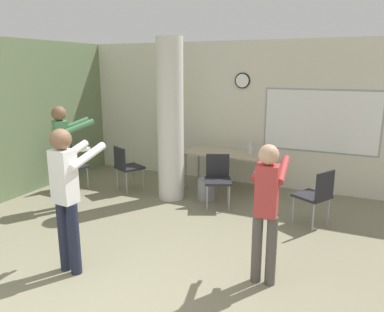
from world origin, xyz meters
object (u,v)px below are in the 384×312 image
object	(u,v)px
bottle_on_table	(250,149)
person_watching_back	(64,149)
chair_near_pillar	(126,165)
chair_mid_room	(316,193)
chair_by_left_wall	(70,164)
person_playing_front	(67,190)
person_playing_side	(267,203)
folding_table	(225,155)
chair_table_front	(218,176)

from	to	relation	value
bottle_on_table	person_watching_back	distance (m)	3.30
chair_near_pillar	chair_mid_room	world-z (taller)	same
chair_by_left_wall	person_playing_front	xyz separation A→B (m)	(2.07, -2.29, 0.48)
chair_by_left_wall	chair_near_pillar	xyz separation A→B (m)	(1.02, 0.38, 0.00)
person_playing_front	person_playing_side	xyz separation A→B (m)	(2.08, 0.69, -0.07)
folding_table	person_watching_back	size ratio (longest dim) A/B	0.87
person_playing_side	person_watching_back	size ratio (longest dim) A/B	0.91
folding_table	chair_table_front	bearing A→B (deg)	-78.74
bottle_on_table	person_playing_front	world-z (taller)	person_playing_front
folding_table	chair_near_pillar	distance (m)	1.88
bottle_on_table	chair_mid_room	xyz separation A→B (m)	(1.34, -1.17, -0.32)
chair_by_left_wall	person_watching_back	xyz separation A→B (m)	(0.62, -0.78, 0.50)
chair_table_front	chair_near_pillar	world-z (taller)	same
chair_table_front	person_playing_front	bearing A→B (deg)	-106.39
chair_near_pillar	person_playing_side	size ratio (longest dim) A/B	0.56
chair_near_pillar	person_watching_back	world-z (taller)	person_watching_back
person_playing_side	chair_table_front	bearing A→B (deg)	123.04
folding_table	person_watching_back	world-z (taller)	person_watching_back
folding_table	chair_near_pillar	world-z (taller)	chair_near_pillar
bottle_on_table	chair_table_front	distance (m)	1.05
person_watching_back	bottle_on_table	bearing A→B (deg)	40.18
folding_table	person_playing_side	bearing A→B (deg)	-62.71
person_playing_side	folding_table	bearing A→B (deg)	117.29
chair_table_front	person_playing_side	bearing A→B (deg)	-56.96
chair_table_front	chair_near_pillar	distance (m)	1.84
folding_table	chair_mid_room	xyz separation A→B (m)	(1.78, -1.05, -0.18)
folding_table	chair_near_pillar	size ratio (longest dim) A/B	1.71
chair_mid_room	person_watching_back	bearing A→B (deg)	-166.12
person_watching_back	person_playing_side	bearing A→B (deg)	-13.05
chair_table_front	person_playing_side	distance (m)	2.40
chair_near_pillar	chair_mid_room	distance (m)	3.46
person_playing_front	chair_near_pillar	bearing A→B (deg)	111.53
chair_table_front	person_watching_back	size ratio (longest dim) A/B	0.51
folding_table	chair_by_left_wall	distance (m)	2.97
bottle_on_table	person_playing_side	distance (m)	3.12
chair_mid_room	person_playing_side	size ratio (longest dim) A/B	0.56
folding_table	person_playing_side	xyz separation A→B (m)	(1.46, -2.82, 0.23)
chair_table_front	chair_by_left_wall	distance (m)	2.89
chair_table_front	chair_near_pillar	bearing A→B (deg)	-179.87
folding_table	chair_by_left_wall	size ratio (longest dim) A/B	1.71
chair_mid_room	person_playing_front	distance (m)	3.47
chair_by_left_wall	person_playing_front	size ratio (longest dim) A/B	0.52
chair_table_front	folding_table	bearing A→B (deg)	101.26
folding_table	person_playing_front	distance (m)	3.58
chair_near_pillar	chair_mid_room	size ratio (longest dim) A/B	1.00
chair_near_pillar	person_watching_back	distance (m)	1.32
chair_table_front	chair_by_left_wall	xyz separation A→B (m)	(-2.86, -0.39, 0.00)
chair_mid_room	person_watching_back	distance (m)	4.00
chair_by_left_wall	person_watching_back	size ratio (longest dim) A/B	0.51
bottle_on_table	chair_by_left_wall	bearing A→B (deg)	-156.71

